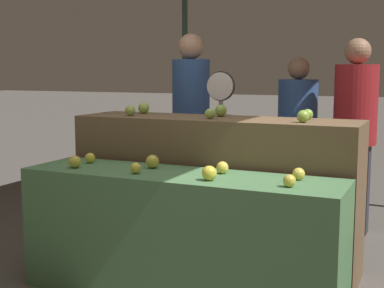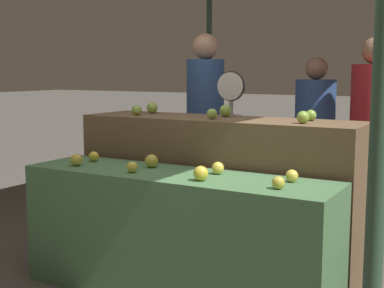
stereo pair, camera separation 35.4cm
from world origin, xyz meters
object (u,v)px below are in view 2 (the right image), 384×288
person_customer_right (372,124)px  person_customer_left (315,130)px  produce_scale (230,121)px  person_vendor_at_scale (205,115)px

person_customer_right → person_customer_left: bearing=-15.3°
produce_scale → person_customer_right: (0.99, 0.75, -0.04)m
produce_scale → person_customer_right: bearing=37.0°
produce_scale → person_customer_left: (0.44, 0.92, -0.13)m
person_vendor_at_scale → person_customer_left: bearing=-139.7°
person_vendor_at_scale → person_customer_left: (0.86, 0.57, -0.14)m
produce_scale → person_customer_left: size_ratio=0.92×
person_vendor_at_scale → person_customer_right: person_vendor_at_scale is taller
person_customer_left → person_customer_right: bearing=139.0°
person_customer_left → person_customer_right: size_ratio=0.91×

